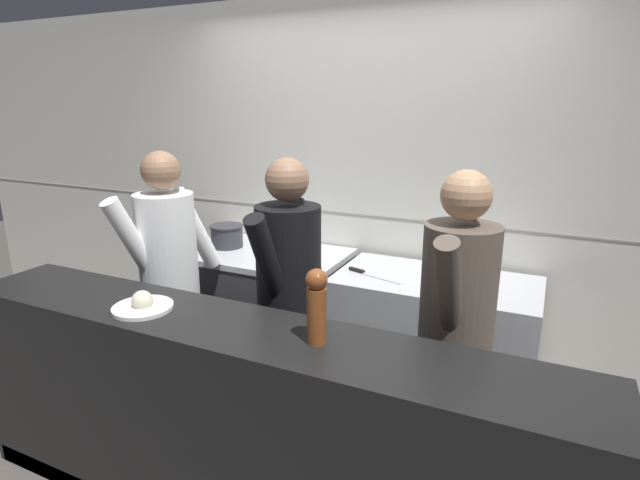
% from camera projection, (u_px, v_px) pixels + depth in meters
% --- Properties ---
extents(wall_back_tiled, '(8.00, 0.06, 2.60)m').
position_uv_depth(wall_back_tiled, '(363.00, 193.00, 3.46)').
color(wall_back_tiled, silver).
rests_on(wall_back_tiled, ground_plane).
extents(oven_range, '(1.12, 0.71, 0.91)m').
position_uv_depth(oven_range, '(266.00, 312.00, 3.58)').
color(oven_range, '#38383D').
rests_on(oven_range, ground_plane).
extents(prep_counter, '(1.19, 0.65, 0.89)m').
position_uv_depth(prep_counter, '(432.00, 348.00, 3.09)').
color(prep_counter, '#B7BABF').
rests_on(prep_counter, ground_plane).
extents(pass_counter, '(2.94, 0.45, 1.01)m').
position_uv_depth(pass_counter, '(242.00, 429.00, 2.23)').
color(pass_counter, black).
rests_on(pass_counter, ground_plane).
extents(stock_pot, '(0.24, 0.24, 0.16)m').
position_uv_depth(stock_pot, '(227.00, 235.00, 3.56)').
color(stock_pot, '#2D2D33').
rests_on(stock_pot, oven_range).
extents(sauce_pot, '(0.29, 0.29, 0.15)m').
position_uv_depth(sauce_pot, '(291.00, 246.00, 3.30)').
color(sauce_pot, '#B7BABF').
rests_on(sauce_pot, oven_range).
extents(chefs_knife, '(0.38, 0.14, 0.02)m').
position_uv_depth(chefs_knife, '(370.00, 274.00, 3.03)').
color(chefs_knife, '#B7BABF').
rests_on(chefs_knife, prep_counter).
extents(plated_dish_main, '(0.27, 0.27, 0.09)m').
position_uv_depth(plated_dish_main, '(143.00, 305.00, 2.25)').
color(plated_dish_main, white).
rests_on(plated_dish_main, pass_counter).
extents(pepper_mill, '(0.08, 0.08, 0.30)m').
position_uv_depth(pepper_mill, '(317.00, 305.00, 1.91)').
color(pepper_mill, brown).
rests_on(pepper_mill, pass_counter).
extents(chef_head_cook, '(0.42, 0.72, 1.65)m').
position_uv_depth(chef_head_cook, '(170.00, 276.00, 2.94)').
color(chef_head_cook, black).
rests_on(chef_head_cook, ground_plane).
extents(chef_sous, '(0.34, 0.72, 1.65)m').
position_uv_depth(chef_sous, '(289.00, 298.00, 2.62)').
color(chef_sous, black).
rests_on(chef_sous, ground_plane).
extents(chef_line, '(0.34, 0.72, 1.64)m').
position_uv_depth(chef_line, '(455.00, 330.00, 2.27)').
color(chef_line, black).
rests_on(chef_line, ground_plane).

